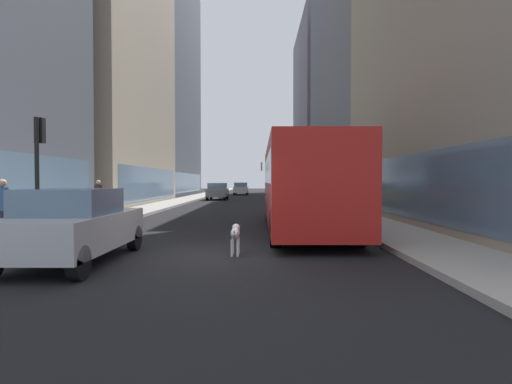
# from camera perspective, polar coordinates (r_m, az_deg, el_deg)

# --- Properties ---
(ground_plane) EXTENTS (120.00, 120.00, 0.00)m
(ground_plane) POSITION_cam_1_polar(r_m,az_deg,el_deg) (45.09, -1.11, -0.80)
(ground_plane) COLOR black
(sidewalk_left) EXTENTS (2.40, 110.00, 0.15)m
(sidewalk_left) POSITION_cam_1_polar(r_m,az_deg,el_deg) (45.60, -8.29, -0.70)
(sidewalk_left) COLOR #9E9991
(sidewalk_left) RESTS_ON ground
(sidewalk_right) EXTENTS (2.40, 110.00, 0.15)m
(sidewalk_right) POSITION_cam_1_polar(r_m,az_deg,el_deg) (45.29, 6.12, -0.71)
(sidewalk_right) COLOR #ADA89E
(sidewalk_right) RESTS_ON ground
(building_left_mid) EXTENTS (9.85, 17.46, 28.73)m
(building_left_mid) POSITION_cam_1_polar(r_m,az_deg,el_deg) (36.91, -21.98, 21.27)
(building_left_mid) COLOR #A0937F
(building_left_mid) RESTS_ON ground
(building_left_far) EXTENTS (8.06, 22.76, 29.43)m
(building_left_far) POSITION_cam_1_polar(r_m,az_deg,el_deg) (56.94, -13.32, 14.54)
(building_left_far) COLOR #4C515B
(building_left_far) RESTS_ON ground
(building_right_mid) EXTENTS (9.27, 22.06, 24.32)m
(building_right_mid) POSITION_cam_1_polar(r_m,az_deg,el_deg) (41.61, 15.91, 15.84)
(building_right_mid) COLOR slate
(building_right_mid) RESTS_ON ground
(building_right_far) EXTENTS (9.63, 21.58, 24.57)m
(building_right_far) POSITION_cam_1_polar(r_m,az_deg,el_deg) (63.96, 10.24, 10.88)
(building_right_far) COLOR slate
(building_right_far) RESTS_ON ground
(transit_bus) EXTENTS (2.78, 11.53, 3.05)m
(transit_bus) POSITION_cam_1_polar(r_m,az_deg,el_deg) (15.53, 6.23, 1.45)
(transit_bus) COLOR red
(transit_bus) RESTS_ON ground
(car_white_van) EXTENTS (1.82, 4.60, 1.62)m
(car_white_van) POSITION_cam_1_polar(r_m,az_deg,el_deg) (55.34, -2.06, 0.47)
(car_white_van) COLOR silver
(car_white_van) RESTS_ON ground
(car_grey_wagon) EXTENTS (1.85, 4.10, 1.62)m
(car_grey_wagon) POSITION_cam_1_polar(r_m,az_deg,el_deg) (40.56, -5.25, 0.10)
(car_grey_wagon) COLOR slate
(car_grey_wagon) RESTS_ON ground
(car_yellow_taxi) EXTENTS (1.75, 4.33, 1.62)m
(car_yellow_taxi) POSITION_cam_1_polar(r_m,az_deg,el_deg) (33.26, 3.16, -0.19)
(car_yellow_taxi) COLOR yellow
(car_yellow_taxi) RESTS_ON ground
(car_silver_sedan) EXTENTS (1.84, 4.17, 1.62)m
(car_silver_sedan) POSITION_cam_1_polar(r_m,az_deg,el_deg) (9.94, -23.58, -4.18)
(car_silver_sedan) COLOR #B7BABF
(car_silver_sedan) RESTS_ON ground
(dalmatian_dog) EXTENTS (0.22, 0.96, 0.72)m
(dalmatian_dog) POSITION_cam_1_polar(r_m,az_deg,el_deg) (10.20, -2.82, -5.67)
(dalmatian_dog) COLOR white
(dalmatian_dog) RESTS_ON ground
(pedestrian_with_handbag) EXTENTS (0.45, 0.34, 1.69)m
(pedestrian_with_handbag) POSITION_cam_1_polar(r_m,az_deg,el_deg) (20.07, -20.63, -0.82)
(pedestrian_with_handbag) COLOR #1E1E2D
(pedestrian_with_handbag) RESTS_ON sidewalk_left
(pedestrian_in_coat) EXTENTS (0.34, 0.34, 1.69)m
(pedestrian_in_coat) POSITION_cam_1_polar(r_m,az_deg,el_deg) (13.12, -31.21, -2.10)
(pedestrian_in_coat) COLOR #1E1E2D
(pedestrian_in_coat) RESTS_ON sidewalk_left
(traffic_light_near) EXTENTS (0.24, 0.41, 3.40)m
(traffic_light_near) POSITION_cam_1_polar(r_m,az_deg,el_deg) (13.13, -27.49, 4.17)
(traffic_light_near) COLOR black
(traffic_light_near) RESTS_ON sidewalk_left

